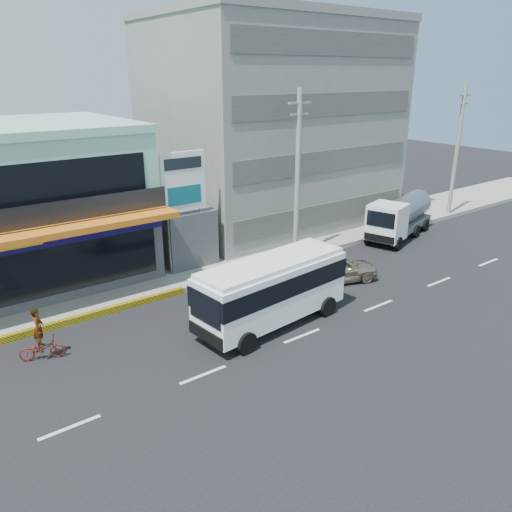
# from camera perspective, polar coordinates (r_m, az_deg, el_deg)

# --- Properties ---
(ground) EXTENTS (120.00, 120.00, 0.00)m
(ground) POSITION_cam_1_polar(r_m,az_deg,el_deg) (22.06, 5.29, -9.08)
(ground) COLOR black
(ground) RESTS_ON ground
(sidewalk) EXTENTS (70.00, 5.00, 0.30)m
(sidewalk) POSITION_cam_1_polar(r_m,az_deg,el_deg) (31.60, 0.63, 0.60)
(sidewalk) COLOR gray
(sidewalk) RESTS_ON ground
(shop_building) EXTENTS (12.40, 11.70, 8.00)m
(shop_building) POSITION_cam_1_polar(r_m,az_deg,el_deg) (29.35, -25.81, 4.87)
(shop_building) COLOR #3E3F43
(shop_building) RESTS_ON ground
(concrete_building) EXTENTS (16.00, 12.00, 14.00)m
(concrete_building) POSITION_cam_1_polar(r_m,az_deg,el_deg) (37.36, 1.71, 14.44)
(concrete_building) COLOR gray
(concrete_building) RESTS_ON ground
(gap_structure) EXTENTS (3.00, 6.00, 3.50)m
(gap_structure) POSITION_cam_1_polar(r_m,az_deg,el_deg) (30.60, -9.71, 2.80)
(gap_structure) COLOR #3E3F43
(gap_structure) RESTS_ON ground
(satellite_dish) EXTENTS (1.50, 1.50, 0.15)m
(satellite_dish) POSITION_cam_1_polar(r_m,az_deg,el_deg) (29.24, -9.01, 5.75)
(satellite_dish) COLOR slate
(satellite_dish) RESTS_ON gap_structure
(billboard) EXTENTS (2.60, 0.18, 6.90)m
(billboard) POSITION_cam_1_polar(r_m,az_deg,el_deg) (27.15, -8.30, 7.60)
(billboard) COLOR gray
(billboard) RESTS_ON ground
(utility_pole_near) EXTENTS (1.60, 0.30, 10.00)m
(utility_pole_near) POSITION_cam_1_polar(r_m,az_deg,el_deg) (29.31, 4.77, 9.12)
(utility_pole_near) COLOR #999993
(utility_pole_near) RESTS_ON ground
(utility_pole_far) EXTENTS (1.60, 0.30, 10.00)m
(utility_pole_far) POSITION_cam_1_polar(r_m,az_deg,el_deg) (41.52, 21.97, 11.03)
(utility_pole_far) COLOR #999993
(utility_pole_far) RESTS_ON ground
(minibus) EXTENTS (7.58, 3.16, 3.09)m
(minibus) POSITION_cam_1_polar(r_m,az_deg,el_deg) (22.17, 1.83, -3.51)
(minibus) COLOR white
(minibus) RESTS_ON ground
(sedan) EXTENTS (4.92, 3.18, 1.56)m
(sedan) POSITION_cam_1_polar(r_m,az_deg,el_deg) (27.45, 9.13, -1.38)
(sedan) COLOR tan
(sedan) RESTS_ON ground
(tanker_truck) EXTENTS (7.42, 4.04, 2.81)m
(tanker_truck) POSITION_cam_1_polar(r_m,az_deg,el_deg) (35.61, 16.06, 4.36)
(tanker_truck) COLOR white
(tanker_truck) RESTS_ON ground
(motorcycle_rider) EXTENTS (1.84, 1.19, 2.23)m
(motorcycle_rider) POSITION_cam_1_polar(r_m,az_deg,el_deg) (21.73, -23.37, -9.08)
(motorcycle_rider) COLOR #5E150D
(motorcycle_rider) RESTS_ON ground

